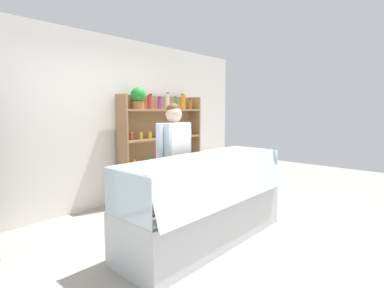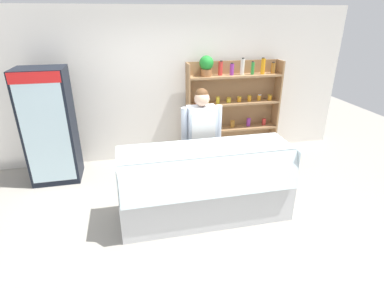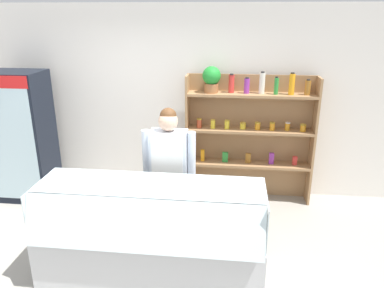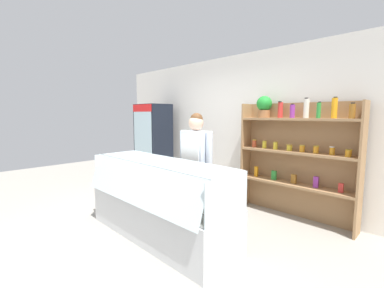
{
  "view_description": "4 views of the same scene",
  "coord_description": "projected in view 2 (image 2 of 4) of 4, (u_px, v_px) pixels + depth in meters",
  "views": [
    {
      "loc": [
        -2.46,
        -2.21,
        1.55
      ],
      "look_at": [
        0.44,
        0.39,
        1.09
      ],
      "focal_mm": 28.0,
      "sensor_mm": 36.0,
      "label": 1
    },
    {
      "loc": [
        -0.73,
        -3.35,
        2.56
      ],
      "look_at": [
        0.07,
        0.31,
        0.92
      ],
      "focal_mm": 28.0,
      "sensor_mm": 36.0,
      "label": 2
    },
    {
      "loc": [
        0.95,
        -3.23,
        2.59
      ],
      "look_at": [
        0.51,
        0.61,
        1.21
      ],
      "focal_mm": 35.0,
      "sensor_mm": 36.0,
      "label": 3
    },
    {
      "loc": [
        2.78,
        -2.07,
        1.6
      ],
      "look_at": [
        0.07,
        0.66,
        1.16
      ],
      "focal_mm": 24.0,
      "sensor_mm": 36.0,
      "label": 4
    }
  ],
  "objects": [
    {
      "name": "drinks_fridge",
      "position": [
        50.0,
        127.0,
        4.71
      ],
      "size": [
        0.73,
        0.59,
        1.84
      ],
      "color": "black",
      "rests_on": "ground"
    },
    {
      "name": "back_wall",
      "position": [
        168.0,
        86.0,
        5.44
      ],
      "size": [
        6.8,
        0.1,
        2.7
      ],
      "primitive_type": "cube",
      "color": "white",
      "rests_on": "ground"
    },
    {
      "name": "ground_plane",
      "position": [
        192.0,
        214.0,
        4.17
      ],
      "size": [
        12.0,
        12.0,
        0.0
      ],
      "primitive_type": "plane",
      "color": "gray"
    },
    {
      "name": "deli_display_case",
      "position": [
        205.0,
        196.0,
        4.02
      ],
      "size": [
        2.23,
        0.79,
        1.01
      ],
      "color": "silver",
      "rests_on": "ground"
    },
    {
      "name": "shop_clerk",
      "position": [
        202.0,
        134.0,
        4.32
      ],
      "size": [
        0.59,
        0.25,
        1.63
      ],
      "color": "#4C4233",
      "rests_on": "ground"
    },
    {
      "name": "shelving_unit",
      "position": [
        230.0,
        101.0,
        5.58
      ],
      "size": [
        1.76,
        0.29,
        1.9
      ],
      "color": "#9E754C",
      "rests_on": "ground"
    }
  ]
}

